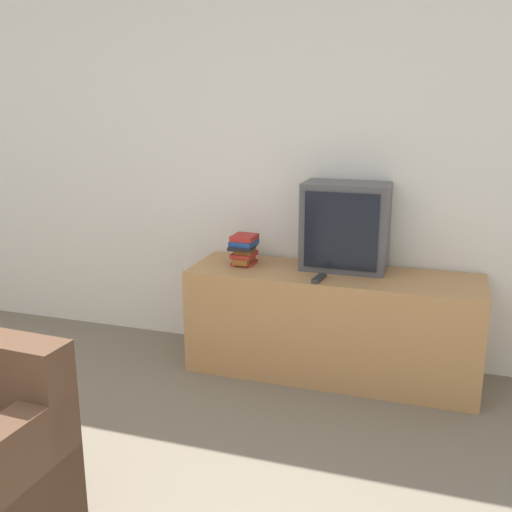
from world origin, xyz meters
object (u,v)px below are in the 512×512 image
object	(u,v)px
remote_on_stand	(319,278)
tv_stand	(332,324)
book_stack	(244,249)
television	(345,226)

from	to	relation	value
remote_on_stand	tv_stand	bearing A→B (deg)	72.51
book_stack	remote_on_stand	xyz separation A→B (m)	(0.54, -0.20, -0.09)
tv_stand	television	distance (m)	0.62
television	remote_on_stand	distance (m)	0.40
tv_stand	television	size ratio (longest dim) A/B	3.29
tv_stand	television	world-z (taller)	television
television	book_stack	world-z (taller)	television
tv_stand	book_stack	world-z (taller)	book_stack
book_stack	remote_on_stand	size ratio (longest dim) A/B	1.38
tv_stand	remote_on_stand	size ratio (longest dim) A/B	10.70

